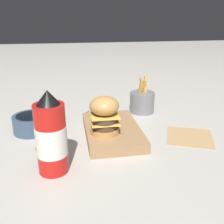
{
  "coord_description": "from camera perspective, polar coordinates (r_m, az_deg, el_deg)",
  "views": [
    {
      "loc": [
        -0.79,
        0.15,
        0.39
      ],
      "look_at": [
        0.0,
        0.01,
        0.08
      ],
      "focal_mm": 42.0,
      "sensor_mm": 36.0,
      "label": 1
    }
  ],
  "objects": [
    {
      "name": "parchment_square",
      "position": [
        0.92,
        16.53,
        -5.18
      ],
      "size": [
        0.19,
        0.19,
        0.0
      ],
      "color": "tan",
      "rests_on": "ground_plane"
    },
    {
      "name": "fries_basket",
      "position": [
        1.1,
        6.57,
        2.26
      ],
      "size": [
        0.1,
        0.1,
        0.15
      ],
      "color": "slate",
      "rests_on": "ground_plane"
    },
    {
      "name": "ketchup_bottle",
      "position": [
        0.68,
        -13.12,
        -5.24
      ],
      "size": [
        0.08,
        0.08,
        0.22
      ],
      "color": "red",
      "rests_on": "ground_plane"
    },
    {
      "name": "serving_board",
      "position": [
        0.89,
        0.0,
        -4.02
      ],
      "size": [
        0.29,
        0.18,
        0.03
      ],
      "color": "#A37A51",
      "rests_on": "ground_plane"
    },
    {
      "name": "burger",
      "position": [
        0.81,
        -1.67,
        -0.63
      ],
      "size": [
        0.09,
        0.09,
        0.12
      ],
      "color": "tan",
      "rests_on": "serving_board"
    },
    {
      "name": "ground_plane",
      "position": [
        0.89,
        0.51,
        -5.08
      ],
      "size": [
        6.0,
        6.0,
        0.0
      ],
      "primitive_type": "plane",
      "color": "#B7B2A8"
    },
    {
      "name": "ketchup_puddle",
      "position": [
        0.84,
        -14.17,
        -7.47
      ],
      "size": [
        0.06,
        0.06,
        0.0
      ],
      "color": "#9E140F",
      "rests_on": "ground_plane"
    },
    {
      "name": "spoon",
      "position": [
        1.17,
        -3.37,
        1.46
      ],
      "size": [
        0.15,
        0.11,
        0.01
      ],
      "rotation": [
        0.0,
        0.0,
        5.67
      ],
      "color": "#B2B2B7",
      "rests_on": "ground_plane"
    },
    {
      "name": "side_bowl",
      "position": [
        0.95,
        -17.04,
        -2.31
      ],
      "size": [
        0.13,
        0.13,
        0.06
      ],
      "color": "#384C66",
      "rests_on": "ground_plane"
    }
  ]
}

